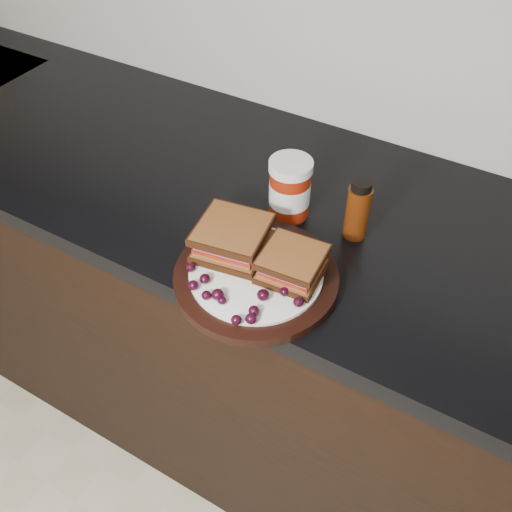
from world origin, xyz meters
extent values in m
cube|color=black|center=(0.00, 1.70, 0.43)|extent=(3.96, 0.58, 0.86)
cube|color=black|center=(0.00, 1.70, 0.88)|extent=(3.98, 0.60, 0.04)
cylinder|color=black|center=(0.10, 1.49, 0.91)|extent=(0.28, 0.28, 0.02)
ellipsoid|color=black|center=(0.00, 1.43, 0.93)|extent=(0.02, 0.02, 0.02)
ellipsoid|color=black|center=(0.04, 1.42, 0.93)|extent=(0.02, 0.02, 0.02)
ellipsoid|color=black|center=(0.03, 1.40, 0.93)|extent=(0.02, 0.02, 0.02)
ellipsoid|color=black|center=(0.06, 1.39, 0.93)|extent=(0.02, 0.02, 0.02)
ellipsoid|color=black|center=(0.08, 1.40, 0.93)|extent=(0.02, 0.02, 0.02)
ellipsoid|color=black|center=(0.09, 1.40, 0.93)|extent=(0.01, 0.01, 0.01)
ellipsoid|color=black|center=(0.13, 1.38, 0.93)|extent=(0.02, 0.02, 0.02)
ellipsoid|color=black|center=(0.15, 1.39, 0.93)|extent=(0.02, 0.02, 0.02)
ellipsoid|color=black|center=(0.14, 1.40, 0.93)|extent=(0.02, 0.02, 0.02)
ellipsoid|color=black|center=(0.14, 1.44, 0.93)|extent=(0.02, 0.02, 0.02)
ellipsoid|color=black|center=(0.19, 1.46, 0.93)|extent=(0.02, 0.02, 0.02)
ellipsoid|color=black|center=(0.17, 1.46, 0.93)|extent=(0.02, 0.02, 0.01)
ellipsoid|color=black|center=(0.19, 1.49, 0.93)|extent=(0.02, 0.02, 0.02)
ellipsoid|color=black|center=(0.19, 1.53, 0.93)|extent=(0.02, 0.02, 0.01)
ellipsoid|color=black|center=(0.15, 1.54, 0.93)|extent=(0.02, 0.02, 0.02)
ellipsoid|color=black|center=(0.07, 1.53, 0.93)|extent=(0.02, 0.02, 0.02)
ellipsoid|color=black|center=(0.04, 1.52, 0.93)|extent=(0.02, 0.02, 0.02)
ellipsoid|color=black|center=(0.03, 1.50, 0.93)|extent=(0.02, 0.02, 0.02)
ellipsoid|color=black|center=(0.01, 1.48, 0.93)|extent=(0.02, 0.02, 0.02)
ellipsoid|color=black|center=(0.01, 1.49, 0.93)|extent=(0.02, 0.02, 0.02)
ellipsoid|color=black|center=(0.06, 1.51, 0.93)|extent=(0.02, 0.02, 0.02)
ellipsoid|color=black|center=(0.05, 1.50, 0.93)|extent=(0.02, 0.02, 0.02)
ellipsoid|color=black|center=(0.04, 1.49, 0.93)|extent=(0.02, 0.02, 0.02)
cylinder|color=maroon|center=(0.06, 1.67, 0.96)|extent=(0.10, 0.10, 0.12)
cylinder|color=#471B07|center=(0.20, 1.68, 0.96)|extent=(0.06, 0.06, 0.12)
camera|label=1|loc=(0.43, 0.92, 1.61)|focal=40.00mm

